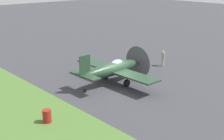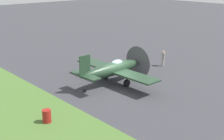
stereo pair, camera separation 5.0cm
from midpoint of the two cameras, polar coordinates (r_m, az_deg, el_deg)
The scene contains 5 objects.
ground_plane at distance 27.32m, azimuth 2.19°, elevation -3.21°, with size 160.00×160.00×0.00m, color #38383D.
grass_verge at distance 21.70m, azimuth -19.94°, elevation -10.04°, with size 120.00×11.00×0.01m, color #476B2D.
airplane_lead at distance 27.74m, azimuth 0.18°, elevation 0.23°, with size 9.43×7.51×3.39m.
ground_crew_chief at distance 33.75m, azimuth 9.42°, elevation 2.24°, with size 0.57×0.38×1.73m.
fuel_drum at distance 21.41m, azimuth -12.06°, elevation -8.37°, with size 0.60×0.60×0.90m, color maroon.
Camera 1 is at (18.25, -17.90, 9.64)m, focal length 49.19 mm.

